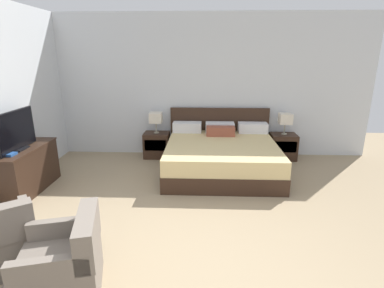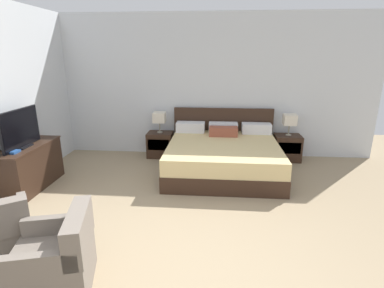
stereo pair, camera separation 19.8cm
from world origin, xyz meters
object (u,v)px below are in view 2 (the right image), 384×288
Objects in this scene: bed at (223,155)px; book_red_cover at (12,152)px; nightstand_left at (160,144)px; dresser at (30,166)px; table_lamp_right at (290,120)px; armchair_companion at (56,261)px; table_lamp_left at (159,118)px; nightstand_right at (287,148)px; tv at (20,129)px.

bed is 11.27× the size of book_red_cover.
nightstand_left is 2.87× the size of book_red_cover.
book_red_cover reaches higher than dresser.
table_lamp_right reaches higher than armchair_companion.
armchair_companion is (-2.87, -3.79, -0.56)m from table_lamp_right.
nightstand_left is at bearing 151.08° from bed.
dresser is (-1.79, -1.72, -0.47)m from table_lamp_left.
nightstand_left is 2.63m from nightstand_right.
dresser is at bearing 91.23° from book_red_cover.
armchair_companion is (-0.24, -3.79, -0.56)m from table_lamp_left.
bed is 3.93× the size of nightstand_left.
book_red_cover is (-4.41, -2.08, -0.11)m from table_lamp_right.
tv is (0.00, -0.09, 0.64)m from dresser.
bed reaches higher than table_lamp_left.
table_lamp_left is at bearing 45.37° from tv.
table_lamp_left reaches higher than book_red_cover.
nightstand_right is (2.63, 0.00, 0.00)m from nightstand_left.
bed is 2.36× the size of tv.
nightstand_left is 2.48m from dresser.
nightstand_right is 4.83m from tv.
armchair_companion is at bearing -117.00° from bed.
bed is at bearing 17.78° from dresser.
bed is 1.50m from nightstand_left.
bed reaches higher than armchair_companion.
tv is (-1.78, -1.81, 0.74)m from nightstand_left.
bed is 3.36m from tv.
nightstand_left is 0.62× the size of armchair_companion.
tv is at bearing -160.77° from bed.
bed is at bearing -151.03° from table_lamp_right.
table_lamp_right is at bearing 52.81° from armchair_companion.
book_red_cover is (-1.78, -2.08, 0.47)m from nightstand_left.
armchair_companion is (-2.87, -3.78, 0.02)m from nightstand_right.
dresser is 0.51m from book_red_cover.
tv is 0.39m from book_red_cover.
table_lamp_left is at bearing 179.97° from nightstand_right.
table_lamp_right is at bearing 25.29° from book_red_cover.
table_lamp_left is at bearing 49.48° from book_red_cover.
armchair_companion reaches higher than dresser.
bed is at bearing 23.65° from book_red_cover.
bed reaches higher than table_lamp_right.
table_lamp_left is 2.53m from dresser.
bed is 1.60m from table_lamp_left.
tv is at bearing -157.73° from nightstand_right.
book_red_cover reaches higher than nightstand_left.
table_lamp_left is at bearing 86.31° from armchair_companion.
tv reaches higher than nightstand_left.
armchair_companion reaches higher than nightstand_left.
dresser is 2.58m from armchair_companion.
table_lamp_left reaches higher than dresser.
bed is 1.60m from table_lamp_right.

